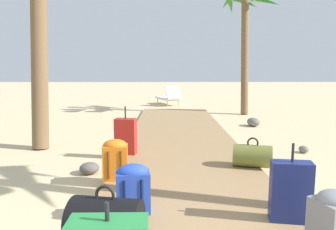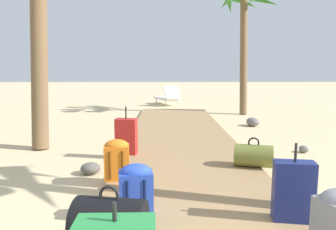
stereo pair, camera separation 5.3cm
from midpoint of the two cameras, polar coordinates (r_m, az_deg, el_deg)
The scene contains 14 objects.
ground_plane at distance 5.24m, azimuth 3.21°, elevation -8.46°, with size 60.00×60.00×0.00m, color #D1BA8C.
boardwalk at distance 6.23m, azimuth 2.63°, elevation -5.34°, with size 2.14×10.46×0.08m, color #9E7A51.
backpack_blue at distance 3.30m, azimuth -5.72°, elevation -12.48°, with size 0.36×0.28×0.50m.
suitcase_navy at distance 3.32m, azimuth 21.24°, elevation -12.43°, with size 0.39×0.23×0.75m.
duffel_bag_olive at distance 4.90m, azimuth 14.94°, elevation -6.95°, with size 0.61×0.45×0.44m.
duffel_bag_black at distance 2.78m, azimuth -10.35°, elevation -18.08°, with size 0.62×0.49×0.51m.
backpack_grey at distance 2.72m, azimuth 27.69°, elevation -17.13°, with size 0.35×0.33×0.58m.
backpack_orange at distance 4.27m, azimuth -8.91°, elevation -7.50°, with size 0.34×0.29×0.52m.
suitcase_red at distance 5.45m, azimuth -7.18°, elevation -3.73°, with size 0.37×0.25×0.80m.
palm_tree_far_right at distance 11.18m, azimuth 14.04°, elevation 18.09°, with size 2.17×2.19×4.23m.
lounge_chair at distance 13.25m, azimuth 0.30°, elevation 3.19°, with size 1.12×1.64×0.80m.
rock_right_near at distance 6.33m, azimuth 23.02°, elevation -5.59°, with size 0.17×0.19×0.13m, color slate.
rock_left_mid at distance 4.84m, azimuth -13.36°, elevation -9.09°, with size 0.28×0.28×0.16m, color #5B5651.
rock_right_far at distance 8.74m, azimuth 15.00°, elevation -1.19°, with size 0.43×0.32×0.22m, color slate.
Camera 1 is at (-0.29, -0.82, 1.51)m, focal length 34.59 mm.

